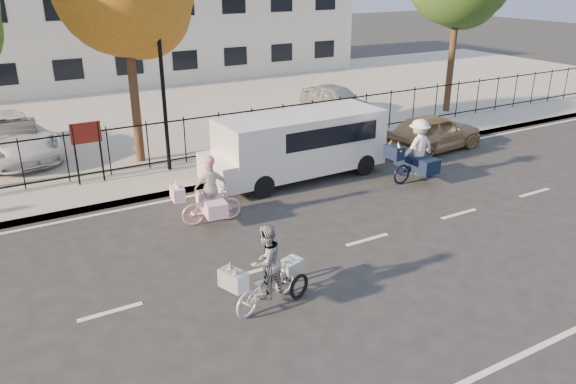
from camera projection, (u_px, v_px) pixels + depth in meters
ground at (254, 272)px, 11.85m from camera, size 120.00×120.00×0.00m
road_markings at (254, 272)px, 11.85m from camera, size 60.00×9.52×0.01m
curb at (173, 192)px, 15.89m from camera, size 60.00×0.10×0.15m
sidewalk at (162, 181)px, 16.73m from camera, size 60.00×2.20×0.15m
parking_lot at (95, 118)px, 23.88m from camera, size 60.00×15.60×0.15m
iron_fence at (148, 145)px, 17.31m from camera, size 58.00×0.06×1.50m
building at (47, 27)px, 30.85m from camera, size 34.00×10.00×6.00m
lamppost at (162, 74)px, 16.40m from camera, size 0.36×0.36×4.33m
street_sign at (87, 141)px, 15.93m from camera, size 0.85×0.06×1.80m
zebra_trike at (266, 275)px, 10.45m from camera, size 1.93×1.22×1.66m
unicorn_bike at (210, 199)px, 13.92m from camera, size 1.78×1.25×1.77m
bull_bike at (417, 157)px, 16.71m from camera, size 2.03×1.39×1.90m
white_van at (298, 143)px, 16.83m from camera, size 5.59×1.97×1.98m
gold_sedan at (433, 132)px, 19.56m from camera, size 4.03×1.95×1.33m
lot_car_b at (7, 137)px, 18.36m from camera, size 3.31×5.46×1.42m
lot_car_c at (17, 142)px, 18.16m from camera, size 1.66×3.79×1.21m
lot_car_d at (336, 100)px, 23.90m from camera, size 1.83×3.82×1.26m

